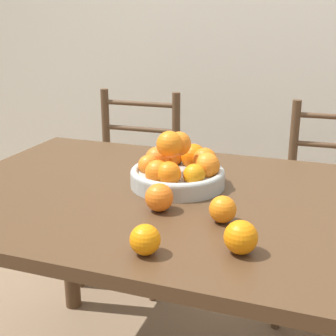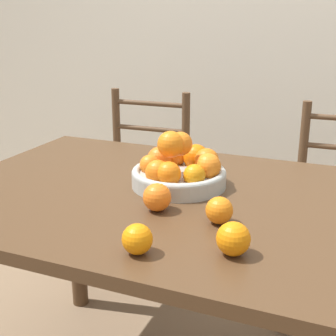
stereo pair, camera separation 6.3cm
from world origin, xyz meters
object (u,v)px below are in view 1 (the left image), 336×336
(orange_loose_3, at_px, (241,237))
(chair_right, at_px, (332,214))
(orange_loose_2, at_px, (223,209))
(chair_left, at_px, (131,188))
(orange_loose_1, at_px, (159,197))
(fruit_bowl, at_px, (178,169))
(orange_loose_0, at_px, (145,240))

(orange_loose_3, relative_size, chair_right, 0.08)
(orange_loose_2, distance_m, chair_left, 1.18)
(orange_loose_1, height_order, orange_loose_3, same)
(fruit_bowl, height_order, orange_loose_3, fruit_bowl)
(orange_loose_0, relative_size, chair_left, 0.08)
(orange_loose_1, height_order, chair_right, chair_right)
(orange_loose_3, bearing_deg, fruit_bowl, 126.31)
(orange_loose_3, height_order, chair_right, chair_right)
(fruit_bowl, distance_m, chair_right, 0.91)
(fruit_bowl, xyz_separation_m, chair_left, (-0.48, 0.69, -0.37))
(orange_loose_1, height_order, chair_left, chair_left)
(orange_loose_3, height_order, chair_left, chair_left)
(orange_loose_1, bearing_deg, fruit_bowl, 94.19)
(orange_loose_0, relative_size, orange_loose_1, 0.90)
(orange_loose_1, relative_size, chair_right, 0.08)
(orange_loose_3, xyz_separation_m, chair_left, (-0.74, 1.05, -0.35))
(chair_right, bearing_deg, orange_loose_1, -119.39)
(fruit_bowl, xyz_separation_m, orange_loose_1, (0.01, -0.20, -0.02))
(orange_loose_0, relative_size, orange_loose_3, 0.91)
(orange_loose_2, bearing_deg, orange_loose_3, -62.72)
(orange_loose_1, bearing_deg, chair_right, 63.03)
(chair_left, bearing_deg, orange_loose_3, -56.72)
(orange_loose_1, bearing_deg, orange_loose_2, -4.42)
(orange_loose_2, bearing_deg, fruit_bowl, 131.38)
(orange_loose_3, relative_size, chair_left, 0.08)
(fruit_bowl, height_order, orange_loose_2, fruit_bowl)
(orange_loose_0, distance_m, chair_right, 1.25)
(orange_loose_0, height_order, orange_loose_2, same)
(chair_right, bearing_deg, fruit_bowl, -126.66)
(orange_loose_1, bearing_deg, orange_loose_3, -32.28)
(orange_loose_0, bearing_deg, orange_loose_1, 103.45)
(fruit_bowl, xyz_separation_m, orange_loose_3, (0.27, -0.36, -0.02))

